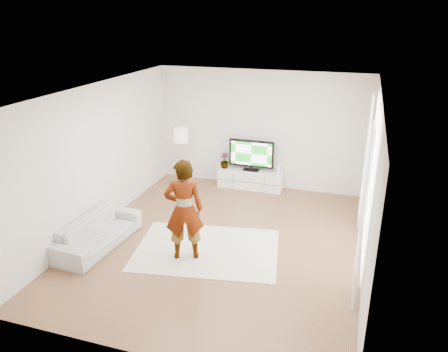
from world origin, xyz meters
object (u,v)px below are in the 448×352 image
(rug, at_px, (207,249))
(media_console, at_px, (251,179))
(floor_lamp, at_px, (181,138))
(television, at_px, (251,154))
(player, at_px, (184,210))
(sofa, at_px, (98,232))

(rug, bearing_deg, media_console, 89.86)
(media_console, relative_size, floor_lamp, 1.04)
(media_console, distance_m, rug, 3.11)
(television, distance_m, player, 3.48)
(television, relative_size, sofa, 0.59)
(rug, distance_m, floor_lamp, 3.24)
(rug, bearing_deg, floor_lamp, 121.12)
(player, bearing_deg, floor_lamp, -88.59)
(media_console, xyz_separation_m, floor_lamp, (-1.55, -0.55, 1.05))
(media_console, xyz_separation_m, rug, (-0.01, -3.10, -0.21))
(floor_lamp, bearing_deg, player, -66.34)
(rug, relative_size, player, 1.41)
(television, bearing_deg, rug, -90.14)
(television, xyz_separation_m, player, (-0.28, -3.47, 0.06))
(media_console, height_order, floor_lamp, floor_lamp)
(player, relative_size, sofa, 0.98)
(media_console, xyz_separation_m, sofa, (-1.95, -3.55, 0.05))
(player, relative_size, floor_lamp, 1.20)
(television, bearing_deg, media_console, -90.00)
(television, bearing_deg, floor_lamp, -159.62)
(television, bearing_deg, sofa, -118.51)
(television, xyz_separation_m, sofa, (-1.95, -3.58, -0.58))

